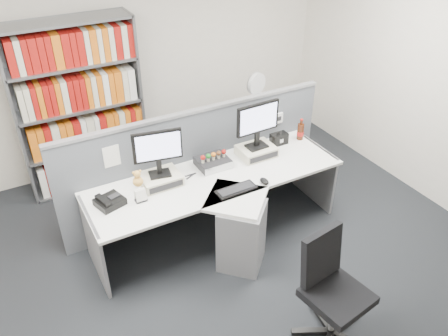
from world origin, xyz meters
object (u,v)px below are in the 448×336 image
desk (227,210)px  keyboard (236,190)px  desk_calendar (141,196)px  filing_cabinet (254,132)px  cola_bottle (300,132)px  office_chair (331,286)px  desk_fan (256,86)px  desk_phone (109,202)px  desktop_pc (213,162)px  mouse (264,181)px  shelving_unit (80,110)px  speaker (279,139)px  monitor_left (158,150)px  monitor_right (258,122)px

desk → keyboard: bearing=-53.9°
desk_calendar → filing_cabinet: desk_calendar is taller
cola_bottle → office_chair: (-0.99, -1.76, -0.30)m
keyboard → desk_fan: 1.89m
filing_cabinet → desk_fan: bearing=-90.0°
keyboard → desk_phone: bearing=161.8°
desk → desktop_pc: desktop_pc is taller
mouse → cola_bottle: (0.83, 0.54, 0.07)m
cola_bottle → shelving_unit: (-2.10, 1.41, 0.16)m
desk_phone → speaker: bearing=5.1°
desk → speaker: 1.08m
speaker → shelving_unit: shelving_unit is taller
desk_phone → cola_bottle: cola_bottle is taller
desk → monitor_left: 0.92m
desktop_pc → speaker: bearing=3.2°
mouse → speaker: (0.56, 0.56, 0.04)m
desk_fan → office_chair: desk_fan is taller
desk_phone → filing_cabinet: (2.26, 1.11, -0.41)m
shelving_unit → office_chair: size_ratio=2.07×
mouse → desk: bearing=164.7°
desk_phone → desk_fan: size_ratio=0.59×
desk → speaker: bearing=26.7°
desktop_pc → desk_fan: (1.13, 0.98, 0.24)m
desktop_pc → speaker: (0.85, 0.05, 0.02)m
monitor_right → monitor_left: bearing=-180.0°
filing_cabinet → desk_fan: size_ratio=1.45×
desk_phone → desk_calendar: (0.27, -0.08, 0.02)m
shelving_unit → desk_fan: 2.15m
office_chair → desktop_pc: bearing=94.7°
desk_fan → desk_calendar: bearing=-149.1°
desk → desk_phone: desk_phone is taller
monitor_right → desktop_pc: (-0.51, 0.03, -0.36)m
desk_phone → desk_fan: (2.26, 1.11, 0.24)m
cola_bottle → office_chair: size_ratio=0.26×
desk_calendar → office_chair: bearing=-56.7°
desktop_pc → shelving_unit: size_ratio=0.16×
cola_bottle → desk_fan: bearing=89.7°
shelving_unit → desk_phone: bearing=-96.0°
keyboard → office_chair: (0.15, -1.24, -0.22)m
monitor_left → cola_bottle: 1.74m
shelving_unit → filing_cabinet: size_ratio=2.86×
monitor_left → desk_calendar: bearing=-146.5°
desktop_pc → desk_fan: bearing=41.0°
filing_cabinet → office_chair: size_ratio=0.72×
desktop_pc → shelving_unit: bearing=124.1°
keyboard → filing_cabinet: bearing=52.3°
desk → keyboard: 0.29m
shelving_unit → keyboard: bearing=-63.6°
shelving_unit → desk_fan: (2.10, -0.45, 0.03)m
desktop_pc → speaker: 0.85m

